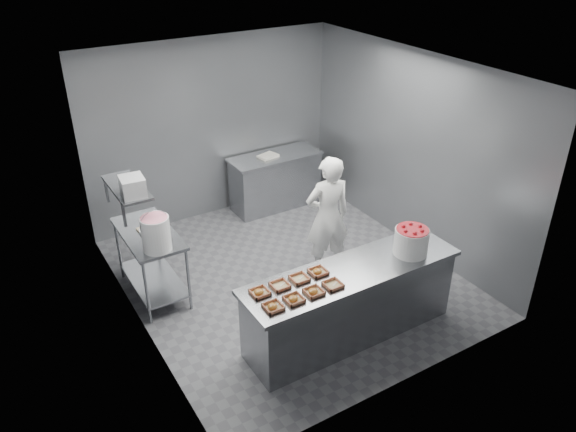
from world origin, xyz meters
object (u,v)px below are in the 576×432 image
at_px(tray_1, 294,299).
at_px(glaze_bucket, 156,233).
at_px(back_counter, 275,181).
at_px(tray_5, 280,285).
at_px(tray_7, 318,272).
at_px(tray_4, 260,292).
at_px(service_counter, 351,302).
at_px(appliance, 133,186).
at_px(tray_2, 314,292).
at_px(tray_6, 299,278).
at_px(tray_3, 333,285).
at_px(strawberry_tub, 411,240).
at_px(prep_table, 151,253).
at_px(tray_0, 273,307).
at_px(worker, 328,217).

bearing_deg(tray_1, glaze_bucket, 116.80).
height_order(back_counter, tray_5, tray_5).
bearing_deg(tray_7, tray_4, 180.00).
bearing_deg(service_counter, appliance, 137.29).
relative_size(tray_2, glaze_bucket, 0.37).
distance_m(tray_5, tray_6, 0.24).
xyz_separation_m(service_counter, glaze_bucket, (-1.68, 1.51, 0.67)).
relative_size(back_counter, tray_3, 8.01).
xyz_separation_m(service_counter, tray_6, (-0.60, 0.14, 0.47)).
bearing_deg(glaze_bucket, appliance, 129.74).
relative_size(service_counter, tray_5, 13.88).
bearing_deg(strawberry_tub, tray_4, 173.50).
bearing_deg(prep_table, tray_6, -59.97).
relative_size(service_counter, back_counter, 1.73).
bearing_deg(tray_4, tray_0, -90.00).
xyz_separation_m(tray_4, worker, (1.61, 1.09, -0.08)).
xyz_separation_m(tray_3, tray_7, (-0.00, 0.28, 0.00)).
bearing_deg(prep_table, tray_2, -63.44).
height_order(service_counter, tray_5, tray_5).
bearing_deg(tray_2, tray_3, 0.00).
height_order(tray_5, appliance, appliance).
bearing_deg(tray_0, service_counter, 7.27).
height_order(prep_table, strawberry_tub, strawberry_tub).
xyz_separation_m(prep_table, tray_4, (0.56, -1.81, 0.33)).
bearing_deg(strawberry_tub, prep_table, 140.03).
xyz_separation_m(service_counter, tray_0, (-1.09, -0.14, 0.47)).
bearing_deg(back_counter, tray_0, -120.37).
bearing_deg(tray_5, worker, 38.55).
height_order(tray_0, worker, worker).
distance_m(tray_4, tray_6, 0.48).
bearing_deg(glaze_bucket, tray_3, -51.41).
distance_m(tray_4, tray_7, 0.72).
bearing_deg(worker, strawberry_tub, 110.91).
distance_m(tray_5, strawberry_tub, 1.63).
bearing_deg(tray_4, tray_6, 0.00).
bearing_deg(tray_2, strawberry_tub, 2.80).
relative_size(tray_2, strawberry_tub, 0.48).
xyz_separation_m(tray_2, glaze_bucket, (-1.07, 1.65, 0.20)).
xyz_separation_m(worker, strawberry_tub, (0.24, -1.30, 0.23)).
distance_m(back_counter, tray_7, 3.39).
height_order(prep_table, tray_1, tray_1).
relative_size(strawberry_tub, glaze_bucket, 0.76).
height_order(prep_table, tray_3, tray_3).
bearing_deg(tray_2, glaze_bucket, 123.05).
bearing_deg(glaze_bucket, tray_0, -70.23).
relative_size(worker, strawberry_tub, 4.33).
distance_m(service_counter, prep_table, 2.56).
bearing_deg(strawberry_tub, tray_6, 171.24).
relative_size(tray_0, tray_7, 1.00).
bearing_deg(tray_6, service_counter, -12.95).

